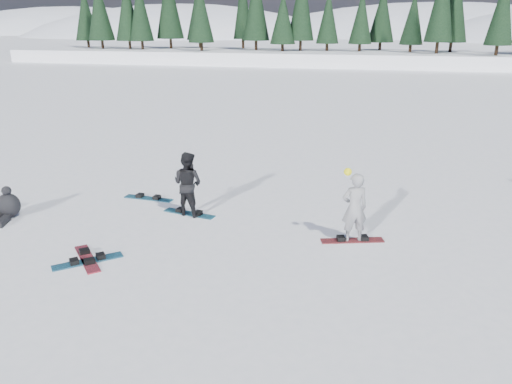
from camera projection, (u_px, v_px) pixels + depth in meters
ground at (274, 262)px, 10.92m from camera, size 420.00×420.00×0.00m
alpine_backdrop at (344, 74)px, 191.93m from camera, size 412.50×227.00×53.20m
snowboarder_woman at (354, 208)px, 11.68m from camera, size 0.73×0.61×1.85m
snowboarder_man at (188, 184)px, 13.36m from camera, size 0.98×0.85×1.75m
seated_rider at (7, 206)px, 13.26m from camera, size 0.70×1.08×0.88m
snowboard_woman at (352, 240)px, 11.96m from camera, size 1.52×0.71×0.03m
snowboard_man at (189, 214)px, 13.64m from camera, size 1.53×0.56×0.03m
snowboard_loose_a at (88, 261)px, 10.92m from camera, size 1.30×1.21×0.03m
snowboard_loose_b at (87, 259)px, 11.04m from camera, size 1.22×1.29×0.03m
snowboard_loose_c at (148, 198)px, 14.81m from camera, size 1.51×0.37×0.03m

